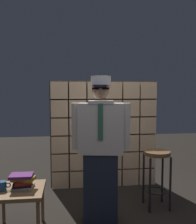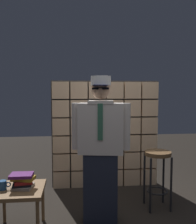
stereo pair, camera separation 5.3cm
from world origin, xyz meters
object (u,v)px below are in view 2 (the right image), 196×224
Objects in this scene: side_table at (19,194)px; book_stack at (23,181)px; standing_person at (101,147)px; bar_stool at (158,166)px; coffee_mug at (3,185)px.

book_stack is (0.04, 0.01, 0.14)m from side_table.
standing_person is at bearing 8.24° from side_table.
book_stack is (-1.63, -0.39, 0.01)m from bar_stool.
book_stack is at bearing -166.40° from bar_stool.
coffee_mug is (-1.82, -0.42, -0.02)m from bar_stool.
bar_stool reaches higher than coffee_mug.
side_table is 0.15m from book_stack.
coffee_mug reaches higher than side_table.
bar_stool is 1.72m from side_table.
bar_stool is 5.92× the size of coffee_mug.
coffee_mug is at bearing -167.17° from bar_stool.
bar_stool is 1.87m from coffee_mug.
standing_person is at bearing 8.25° from book_stack.
coffee_mug is (-1.05, -0.15, -0.35)m from standing_person.
book_stack is 0.20m from coffee_mug.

